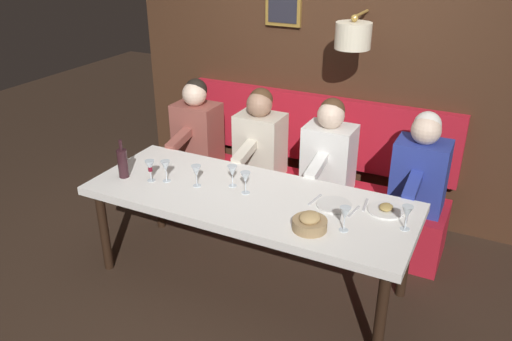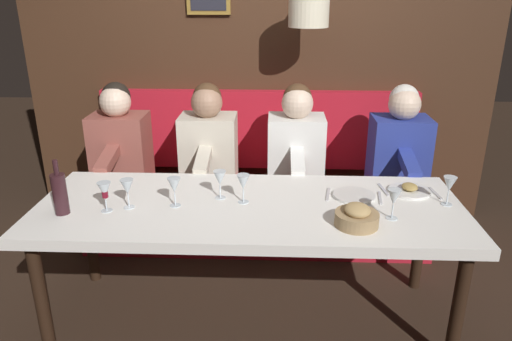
{
  "view_description": "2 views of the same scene",
  "coord_description": "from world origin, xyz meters",
  "px_view_note": "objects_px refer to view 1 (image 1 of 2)",
  "views": [
    {
      "loc": [
        -2.85,
        -1.48,
        2.46
      ],
      "look_at": [
        0.05,
        -0.03,
        0.92
      ],
      "focal_mm": 36.15,
      "sensor_mm": 36.0,
      "label": 1
    },
    {
      "loc": [
        -2.41,
        -0.14,
        1.86
      ],
      "look_at": [
        0.05,
        -0.03,
        0.92
      ],
      "focal_mm": 33.76,
      "sensor_mm": 36.0,
      "label": 2
    }
  ],
  "objects_px": {
    "wine_glass_1": "(245,178)",
    "wine_bottle": "(123,163)",
    "wine_glass_3": "(150,167)",
    "bread_bowl": "(310,223)",
    "diner_near": "(329,149)",
    "diner_middle": "(260,136)",
    "wine_glass_0": "(196,172)",
    "wine_glass_6": "(407,213)",
    "wine_glass_4": "(345,214)",
    "dining_table": "(249,203)",
    "wine_glass_2": "(166,167)",
    "diner_nearest": "(421,166)",
    "wine_glass_5": "(232,172)",
    "diner_far": "(197,125)"
  },
  "relations": [
    {
      "from": "wine_glass_2",
      "to": "wine_glass_4",
      "type": "bearing_deg",
      "value": -93.06
    },
    {
      "from": "diner_near",
      "to": "bread_bowl",
      "type": "xyz_separation_m",
      "value": [
        -1.11,
        -0.26,
        -0.03
      ]
    },
    {
      "from": "wine_glass_5",
      "to": "wine_glass_2",
      "type": "bearing_deg",
      "value": 107.07
    },
    {
      "from": "wine_bottle",
      "to": "wine_glass_0",
      "type": "bearing_deg",
      "value": -78.55
    },
    {
      "from": "bread_bowl",
      "to": "wine_glass_1",
      "type": "bearing_deg",
      "value": 66.58
    },
    {
      "from": "wine_glass_6",
      "to": "dining_table",
      "type": "bearing_deg",
      "value": 92.06
    },
    {
      "from": "wine_glass_6",
      "to": "diner_far",
      "type": "bearing_deg",
      "value": 67.9
    },
    {
      "from": "wine_glass_3",
      "to": "wine_glass_4",
      "type": "distance_m",
      "value": 1.5
    },
    {
      "from": "bread_bowl",
      "to": "wine_glass_0",
      "type": "bearing_deg",
      "value": 78.63
    },
    {
      "from": "wine_glass_3",
      "to": "wine_glass_5",
      "type": "xyz_separation_m",
      "value": [
        0.19,
        -0.59,
        0.0
      ]
    },
    {
      "from": "diner_middle",
      "to": "wine_bottle",
      "type": "relative_size",
      "value": 2.64
    },
    {
      "from": "bread_bowl",
      "to": "diner_near",
      "type": "bearing_deg",
      "value": 13.31
    },
    {
      "from": "wine_glass_2",
      "to": "diner_far",
      "type": "bearing_deg",
      "value": 19.67
    },
    {
      "from": "wine_glass_6",
      "to": "wine_glass_1",
      "type": "bearing_deg",
      "value": 90.86
    },
    {
      "from": "wine_glass_1",
      "to": "wine_glass_3",
      "type": "height_order",
      "value": "same"
    },
    {
      "from": "wine_glass_4",
      "to": "wine_glass_1",
      "type": "bearing_deg",
      "value": 77.79
    },
    {
      "from": "wine_glass_6",
      "to": "bread_bowl",
      "type": "distance_m",
      "value": 0.6
    },
    {
      "from": "wine_glass_0",
      "to": "wine_glass_6",
      "type": "relative_size",
      "value": 1.0
    },
    {
      "from": "diner_nearest",
      "to": "wine_glass_3",
      "type": "height_order",
      "value": "diner_nearest"
    },
    {
      "from": "wine_glass_6",
      "to": "bread_bowl",
      "type": "relative_size",
      "value": 0.75
    },
    {
      "from": "diner_far",
      "to": "wine_glass_4",
      "type": "distance_m",
      "value": 2.02
    },
    {
      "from": "wine_glass_0",
      "to": "wine_glass_4",
      "type": "xyz_separation_m",
      "value": [
        -0.11,
        -1.15,
        0.0
      ]
    },
    {
      "from": "dining_table",
      "to": "wine_glass_6",
      "type": "height_order",
      "value": "wine_glass_6"
    },
    {
      "from": "diner_near",
      "to": "wine_glass_2",
      "type": "xyz_separation_m",
      "value": [
        -0.95,
        0.94,
        0.04
      ]
    },
    {
      "from": "wine_glass_0",
      "to": "diner_middle",
      "type": "bearing_deg",
      "value": -3.71
    },
    {
      "from": "diner_middle",
      "to": "wine_glass_4",
      "type": "relative_size",
      "value": 4.82
    },
    {
      "from": "dining_table",
      "to": "bread_bowl",
      "type": "bearing_deg",
      "value": -112.79
    },
    {
      "from": "dining_table",
      "to": "wine_glass_5",
      "type": "xyz_separation_m",
      "value": [
        0.08,
        0.17,
        0.18
      ]
    },
    {
      "from": "wine_glass_3",
      "to": "bread_bowl",
      "type": "distance_m",
      "value": 1.31
    },
    {
      "from": "diner_far",
      "to": "wine_glass_4",
      "type": "relative_size",
      "value": 4.82
    },
    {
      "from": "wine_glass_6",
      "to": "wine_bottle",
      "type": "height_order",
      "value": "wine_bottle"
    },
    {
      "from": "wine_glass_3",
      "to": "wine_bottle",
      "type": "relative_size",
      "value": 0.55
    },
    {
      "from": "diner_nearest",
      "to": "wine_bottle",
      "type": "bearing_deg",
      "value": 117.42
    },
    {
      "from": "diner_nearest",
      "to": "diner_far",
      "type": "distance_m",
      "value": 2.01
    },
    {
      "from": "wine_glass_1",
      "to": "wine_glass_3",
      "type": "distance_m",
      "value": 0.74
    },
    {
      "from": "dining_table",
      "to": "diner_near",
      "type": "xyz_separation_m",
      "value": [
        0.88,
        -0.29,
        0.14
      ]
    },
    {
      "from": "wine_glass_0",
      "to": "wine_glass_1",
      "type": "bearing_deg",
      "value": -80.54
    },
    {
      "from": "dining_table",
      "to": "wine_glass_4",
      "type": "height_order",
      "value": "wine_glass_4"
    },
    {
      "from": "wine_bottle",
      "to": "wine_glass_2",
      "type": "bearing_deg",
      "value": -75.73
    },
    {
      "from": "diner_middle",
      "to": "wine_glass_4",
      "type": "bearing_deg",
      "value": -133.36
    },
    {
      "from": "diner_middle",
      "to": "wine_glass_1",
      "type": "distance_m",
      "value": 0.91
    },
    {
      "from": "wine_glass_6",
      "to": "wine_bottle",
      "type": "bearing_deg",
      "value": 95.4
    },
    {
      "from": "wine_glass_3",
      "to": "wine_bottle",
      "type": "xyz_separation_m",
      "value": [
        -0.04,
        0.22,
        0.0
      ]
    },
    {
      "from": "wine_glass_5",
      "to": "wine_bottle",
      "type": "relative_size",
      "value": 0.55
    },
    {
      "from": "wine_glass_4",
      "to": "diner_middle",
      "type": "bearing_deg",
      "value": 46.64
    },
    {
      "from": "wine_glass_0",
      "to": "bread_bowl",
      "type": "bearing_deg",
      "value": -101.37
    },
    {
      "from": "diner_near",
      "to": "wine_glass_4",
      "type": "relative_size",
      "value": 4.82
    },
    {
      "from": "wine_glass_0",
      "to": "wine_glass_3",
      "type": "height_order",
      "value": "same"
    },
    {
      "from": "wine_glass_3",
      "to": "wine_glass_1",
      "type": "bearing_deg",
      "value": -79.01
    },
    {
      "from": "wine_glass_1",
      "to": "wine_bottle",
      "type": "bearing_deg",
      "value": 100.68
    }
  ]
}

